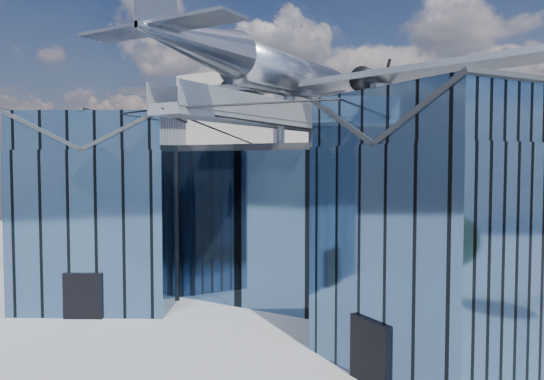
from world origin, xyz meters
The scene contains 4 objects.
ground_plane centered at (0.00, 0.00, 0.00)m, with size 120.00×120.00×0.00m, color gray.
museum centered at (0.00, 5.82, 5.54)m, with size 32.88×24.50×17.60m.
bg_towers centered at (1.45, 50.49, 10.01)m, with size 77.00×24.50×26.00m.
tree_side_w centered at (-24.52, 7.22, 3.71)m, with size 3.74×3.74×5.48m.
Camera 1 is at (15.87, -24.05, 8.80)m, focal length 35.00 mm.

